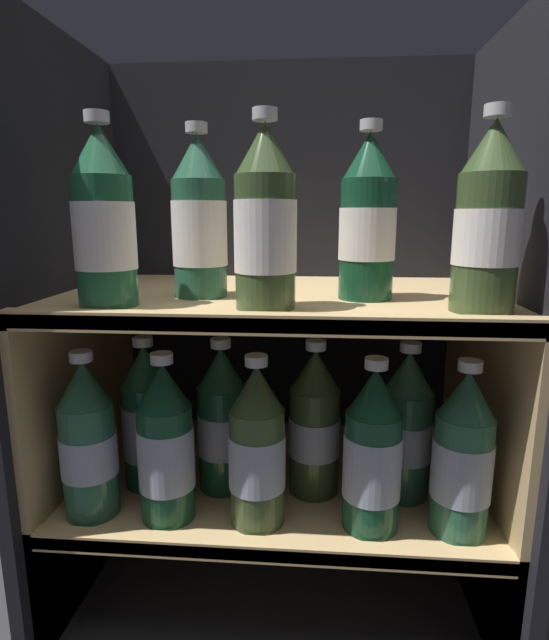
% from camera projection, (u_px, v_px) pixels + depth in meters
% --- Properties ---
extents(fridge_back_wall, '(0.70, 0.02, 0.90)m').
position_uv_depth(fridge_back_wall, '(286.00, 305.00, 1.00)').
color(fridge_back_wall, black).
rests_on(fridge_back_wall, ground_plane).
extents(fridge_side_left, '(0.02, 0.44, 0.90)m').
position_uv_depth(fridge_side_left, '(71.00, 325.00, 0.82)').
color(fridge_side_left, black).
rests_on(fridge_side_left, ground_plane).
extents(fridge_side_right, '(0.02, 0.44, 0.90)m').
position_uv_depth(fridge_side_right, '(499.00, 333.00, 0.76)').
color(fridge_side_right, black).
rests_on(fridge_side_right, ground_plane).
extents(shelf_lower, '(0.66, 0.40, 0.21)m').
position_uv_depth(shelf_lower, '(277.00, 494.00, 0.84)').
color(shelf_lower, tan).
rests_on(shelf_lower, ground_plane).
extents(shelf_upper, '(0.66, 0.40, 0.51)m').
position_uv_depth(shelf_upper, '(277.00, 373.00, 0.80)').
color(shelf_upper, tan).
rests_on(shelf_upper, ground_plane).
extents(bottle_upper_front_0, '(0.08, 0.08, 0.24)m').
position_uv_depth(bottle_upper_front_0, '(104.00, 224.00, 0.64)').
color(bottle_upper_front_0, '#1E5638').
rests_on(bottle_upper_front_0, shelf_upper).
extents(bottle_upper_front_1, '(0.08, 0.08, 0.24)m').
position_uv_depth(bottle_upper_front_1, '(265.00, 224.00, 0.62)').
color(bottle_upper_front_1, '#384C28').
rests_on(bottle_upper_front_1, shelf_upper).
extents(bottle_upper_front_2, '(0.08, 0.08, 0.24)m').
position_uv_depth(bottle_upper_front_2, '(488.00, 223.00, 0.60)').
color(bottle_upper_front_2, '#384C28').
rests_on(bottle_upper_front_2, shelf_upper).
extents(bottle_upper_back_0, '(0.08, 0.08, 0.24)m').
position_uv_depth(bottle_upper_back_0, '(199.00, 223.00, 0.72)').
color(bottle_upper_back_0, '#285B42').
rests_on(bottle_upper_back_0, shelf_upper).
extents(bottle_upper_back_1, '(0.08, 0.08, 0.24)m').
position_uv_depth(bottle_upper_back_1, '(368.00, 222.00, 0.70)').
color(bottle_upper_back_1, '#144228').
rests_on(bottle_upper_back_1, shelf_upper).
extents(bottle_lower_front_0, '(0.08, 0.08, 0.24)m').
position_uv_depth(bottle_lower_front_0, '(88.00, 443.00, 0.71)').
color(bottle_lower_front_0, '#285B42').
rests_on(bottle_lower_front_0, shelf_lower).
extents(bottle_lower_front_1, '(0.08, 0.08, 0.24)m').
position_uv_depth(bottle_lower_front_1, '(166.00, 447.00, 0.70)').
color(bottle_lower_front_1, '#144228').
rests_on(bottle_lower_front_1, shelf_lower).
extents(bottle_lower_front_2, '(0.08, 0.08, 0.24)m').
position_uv_depth(bottle_lower_front_2, '(257.00, 450.00, 0.69)').
color(bottle_lower_front_2, '#384C28').
rests_on(bottle_lower_front_2, shelf_lower).
extents(bottle_lower_front_3, '(0.08, 0.08, 0.24)m').
position_uv_depth(bottle_lower_front_3, '(372.00, 455.00, 0.67)').
color(bottle_lower_front_3, '#144228').
rests_on(bottle_lower_front_3, shelf_lower).
extents(bottle_lower_front_4, '(0.08, 0.08, 0.24)m').
position_uv_depth(bottle_lower_front_4, '(462.00, 458.00, 0.67)').
color(bottle_lower_front_4, '#285B42').
rests_on(bottle_lower_front_4, shelf_lower).
extents(bottle_lower_back_0, '(0.08, 0.08, 0.24)m').
position_uv_depth(bottle_lower_back_0, '(147.00, 420.00, 0.79)').
color(bottle_lower_back_0, '#1E5638').
rests_on(bottle_lower_back_0, shelf_lower).
extents(bottle_lower_back_1, '(0.08, 0.08, 0.24)m').
position_uv_depth(bottle_lower_back_1, '(223.00, 422.00, 0.78)').
color(bottle_lower_back_1, '#194C2D').
rests_on(bottle_lower_back_1, shelf_lower).
extents(bottle_lower_back_2, '(0.08, 0.08, 0.24)m').
position_uv_depth(bottle_lower_back_2, '(314.00, 425.00, 0.77)').
color(bottle_lower_back_2, '#384C28').
rests_on(bottle_lower_back_2, shelf_lower).
extents(bottle_lower_back_3, '(0.08, 0.08, 0.24)m').
position_uv_depth(bottle_lower_back_3, '(406.00, 428.00, 0.75)').
color(bottle_lower_back_3, '#285B42').
rests_on(bottle_lower_back_3, shelf_lower).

